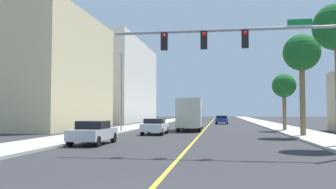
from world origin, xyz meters
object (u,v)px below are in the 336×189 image
object	(u,v)px
traffic_signal_mast	(264,51)
palm_mid	(302,54)
car_silver	(93,132)
street_lamp	(121,87)
palm_far	(284,86)
delivery_truck	(190,114)
car_blue	(222,120)
car_white	(155,126)

from	to	relation	value
traffic_signal_mast	palm_mid	xyz separation A→B (m)	(4.37, 12.06, 1.75)
car_silver	street_lamp	bearing A→B (deg)	-81.00
palm_mid	car_silver	xyz separation A→B (m)	(-14.08, -8.22, -5.80)
traffic_signal_mast	palm_mid	world-z (taller)	palm_mid
palm_far	delivery_truck	world-z (taller)	palm_far
car_silver	car_blue	bearing A→B (deg)	-101.53
palm_far	car_blue	world-z (taller)	palm_far
car_blue	car_white	xyz separation A→B (m)	(-5.89, -27.25, 0.01)
traffic_signal_mast	car_blue	distance (m)	40.85
palm_far	traffic_signal_mast	bearing A→B (deg)	-102.35
street_lamp	car_silver	size ratio (longest dim) A/B	1.89
palm_mid	traffic_signal_mast	bearing A→B (deg)	-109.93
traffic_signal_mast	street_lamp	xyz separation A→B (m)	(-11.48, 15.84, -0.42)
car_silver	car_blue	world-z (taller)	car_silver
palm_mid	delivery_truck	size ratio (longest dim) A/B	0.90
traffic_signal_mast	street_lamp	world-z (taller)	street_lamp
palm_mid	car_blue	world-z (taller)	palm_mid
palm_mid	palm_far	xyz separation A→B (m)	(0.09, 8.32, -1.95)
palm_far	car_blue	bearing A→B (deg)	107.22
palm_far	car_silver	distance (m)	22.12
palm_far	car_silver	xyz separation A→B (m)	(-14.17, -16.55, -3.85)
palm_far	car_white	size ratio (longest dim) A/B	1.49
car_blue	car_white	world-z (taller)	car_white
traffic_signal_mast	delivery_truck	world-z (taller)	traffic_signal_mast
traffic_signal_mast	car_white	world-z (taller)	traffic_signal_mast
palm_mid	car_silver	bearing A→B (deg)	-149.71
palm_mid	delivery_truck	distance (m)	13.47
palm_far	delivery_truck	xyz separation A→B (m)	(-9.67, -0.15, -2.84)
palm_mid	delivery_truck	xyz separation A→B (m)	(-9.58, 8.17, -4.79)
street_lamp	car_white	distance (m)	5.81
car_blue	car_white	distance (m)	27.88
palm_far	street_lamp	bearing A→B (deg)	-164.11
palm_mid	car_silver	distance (m)	17.31
palm_far	delivery_truck	bearing A→B (deg)	-179.10
car_white	delivery_truck	world-z (taller)	delivery_truck
street_lamp	palm_mid	size ratio (longest dim) A/B	0.95
car_white	delivery_truck	distance (m)	7.39
street_lamp	delivery_truck	size ratio (longest dim) A/B	0.86
street_lamp	palm_mid	distance (m)	16.44
street_lamp	traffic_signal_mast	bearing A→B (deg)	-54.07
street_lamp	palm_far	bearing A→B (deg)	15.89
car_silver	car_white	size ratio (longest dim) A/B	1.04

